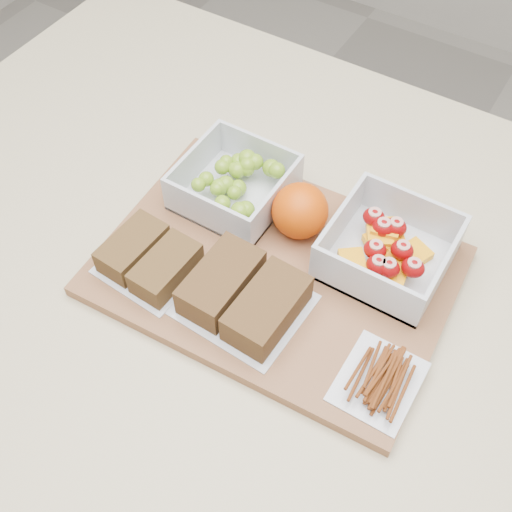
% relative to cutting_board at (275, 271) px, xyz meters
% --- Properties ---
extents(ground, '(4.00, 4.00, 0.00)m').
position_rel_cutting_board_xyz_m(ground, '(-0.01, -0.02, -0.91)').
color(ground, gray).
rests_on(ground, ground).
extents(counter, '(1.20, 0.90, 0.90)m').
position_rel_cutting_board_xyz_m(counter, '(-0.01, -0.02, -0.46)').
color(counter, beige).
rests_on(counter, ground).
extents(cutting_board, '(0.43, 0.32, 0.02)m').
position_rel_cutting_board_xyz_m(cutting_board, '(0.00, 0.00, 0.00)').
color(cutting_board, brown).
rests_on(cutting_board, counter).
extents(grape_container, '(0.13, 0.13, 0.06)m').
position_rel_cutting_board_xyz_m(grape_container, '(-0.10, 0.07, 0.03)').
color(grape_container, silver).
rests_on(grape_container, cutting_board).
extents(fruit_container, '(0.14, 0.14, 0.06)m').
position_rel_cutting_board_xyz_m(fruit_container, '(0.11, 0.08, 0.03)').
color(fruit_container, silver).
rests_on(fruit_container, cutting_board).
extents(orange, '(0.07, 0.07, 0.07)m').
position_rel_cutting_board_xyz_m(orange, '(-0.01, 0.07, 0.04)').
color(orange, '#DA4A05').
rests_on(orange, cutting_board).
extents(sandwich_bag_left, '(0.12, 0.11, 0.04)m').
position_rel_cutting_board_xyz_m(sandwich_bag_left, '(-0.13, -0.08, 0.03)').
color(sandwich_bag_left, silver).
rests_on(sandwich_bag_left, cutting_board).
extents(sandwich_bag_center, '(0.15, 0.13, 0.04)m').
position_rel_cutting_board_xyz_m(sandwich_bag_center, '(-0.00, -0.07, 0.03)').
color(sandwich_bag_center, silver).
rests_on(sandwich_bag_center, cutting_board).
extents(pretzel_bag, '(0.08, 0.10, 0.02)m').
position_rel_cutting_board_xyz_m(pretzel_bag, '(0.17, -0.07, 0.02)').
color(pretzel_bag, silver).
rests_on(pretzel_bag, cutting_board).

